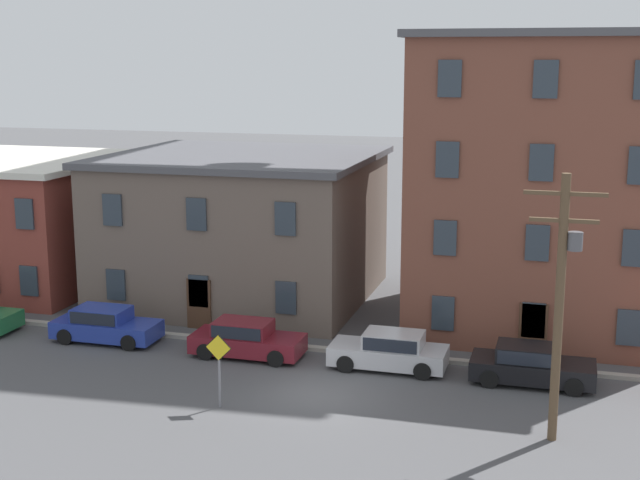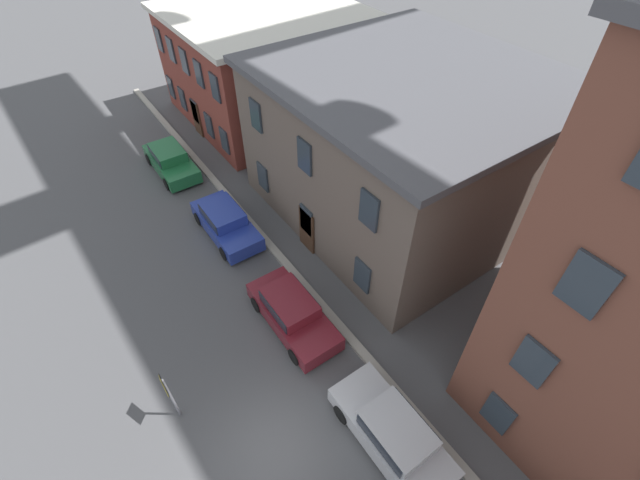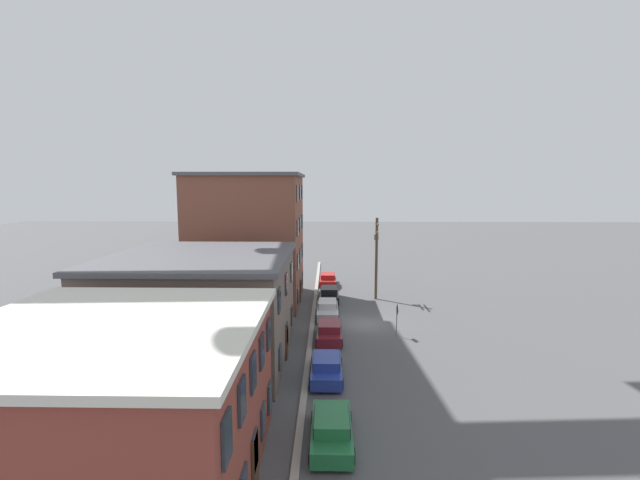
{
  "view_description": "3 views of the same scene",
  "coord_description": "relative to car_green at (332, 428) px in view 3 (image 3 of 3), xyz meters",
  "views": [
    {
      "loc": [
        8.07,
        -28.31,
        11.61
      ],
      "look_at": [
        -1.53,
        5.48,
        4.34
      ],
      "focal_mm": 50.0,
      "sensor_mm": 36.0,
      "label": 1
    },
    {
      "loc": [
        4.91,
        -1.68,
        14.46
      ],
      "look_at": [
        -1.11,
        2.51,
        7.23
      ],
      "focal_mm": 24.0,
      "sensor_mm": 36.0,
      "label": 2
    },
    {
      "loc": [
        -34.53,
        3.19,
        11.51
      ],
      "look_at": [
        0.86,
        3.88,
        6.95
      ],
      "focal_mm": 24.0,
      "sensor_mm": 36.0,
      "label": 3
    }
  ],
  "objects": [
    {
      "name": "car_green",
      "position": [
        0.0,
        0.0,
        0.0
      ],
      "size": [
        4.4,
        1.92,
        1.43
      ],
      "color": "#1E6638",
      "rests_on": "ground_plane"
    },
    {
      "name": "apartment_midblock",
      "position": [
        9.58,
        8.52,
        2.78
      ],
      "size": [
        12.37,
        11.59,
        7.03
      ],
      "color": "#66564C",
      "rests_on": "ground_plane"
    },
    {
      "name": "car_blue",
      "position": [
        6.52,
        0.26,
        0.0
      ],
      "size": [
        4.4,
        1.92,
        1.43
      ],
      "color": "#233899",
      "rests_on": "ground_plane"
    },
    {
      "name": "car_red",
      "position": [
        30.41,
        0.22,
        0.0
      ],
      "size": [
        4.4,
        1.92,
        1.43
      ],
      "color": "#B21E1E",
      "rests_on": "ground_plane"
    },
    {
      "name": "apartment_corner",
      "position": [
        -2.91,
        8.19,
        2.52
      ],
      "size": [
        10.79,
        10.95,
        6.51
      ],
      "color": "brown",
      "rests_on": "ground_plane"
    },
    {
      "name": "utility_pole",
      "position": [
        24.67,
        -4.68,
        3.91
      ],
      "size": [
        2.4,
        0.44,
        8.28
      ],
      "color": "brown",
      "rests_on": "ground_plane"
    },
    {
      "name": "ground_plane",
      "position": [
        16.69,
        -3.02,
        -0.75
      ],
      "size": [
        200.0,
        200.0,
        0.0
      ],
      "primitive_type": "plane",
      "color": "#4C4C4F"
    },
    {
      "name": "kerb_strip",
      "position": [
        16.69,
        1.48,
        -0.67
      ],
      "size": [
        56.0,
        0.36,
        0.16
      ],
      "primitive_type": "cube",
      "color": "#9E998E",
      "rests_on": "ground_plane"
    },
    {
      "name": "car_maroon",
      "position": [
        12.8,
        0.08,
        0.0
      ],
      "size": [
        4.4,
        1.92,
        1.43
      ],
      "color": "maroon",
      "rests_on": "ground_plane"
    },
    {
      "name": "car_silver",
      "position": [
        18.55,
        0.22,
        0.0
      ],
      "size": [
        4.4,
        1.92,
        1.43
      ],
      "color": "#B7B7BC",
      "rests_on": "ground_plane"
    },
    {
      "name": "car_black",
      "position": [
        23.73,
        0.07,
        0.0
      ],
      "size": [
        4.4,
        1.92,
        1.43
      ],
      "color": "black",
      "rests_on": "ground_plane"
    },
    {
      "name": "caution_sign",
      "position": [
        13.79,
        -5.08,
        0.97
      ],
      "size": [
        0.94,
        0.08,
        2.58
      ],
      "color": "slate",
      "rests_on": "ground_plane"
    },
    {
      "name": "apartment_far",
      "position": [
        23.66,
        8.01,
        5.57
      ],
      "size": [
        11.08,
        10.57,
        12.61
      ],
      "color": "brown",
      "rests_on": "ground_plane"
    }
  ]
}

